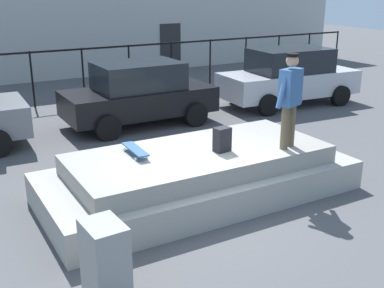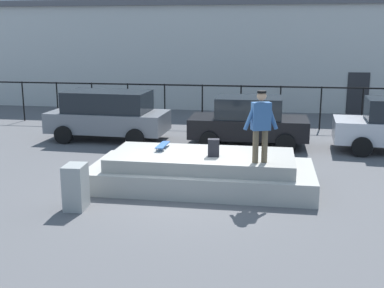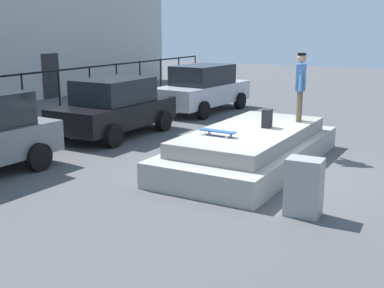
% 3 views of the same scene
% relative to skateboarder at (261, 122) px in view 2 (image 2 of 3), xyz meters
% --- Properties ---
extents(ground_plane, '(60.00, 60.00, 0.00)m').
position_rel_skateboarder_xyz_m(ground_plane, '(-1.79, 0.18, -1.83)').
color(ground_plane, '#4C4C4F').
extents(concrete_ledge, '(5.62, 2.53, 0.86)m').
position_rel_skateboarder_xyz_m(concrete_ledge, '(-1.46, 0.64, -1.44)').
color(concrete_ledge, '#9E9B93').
rests_on(concrete_ledge, ground_plane).
extents(skateboarder, '(0.82, 0.36, 1.69)m').
position_rel_skateboarder_xyz_m(skateboarder, '(0.00, 0.00, 0.00)').
color(skateboarder, brown).
rests_on(skateboarder, concrete_ledge).
extents(skateboard, '(0.25, 0.84, 0.12)m').
position_rel_skateboarder_xyz_m(skateboard, '(-2.55, 0.98, -0.87)').
color(skateboard, '#264C8C').
rests_on(skateboard, concrete_ledge).
extents(backpack, '(0.30, 0.23, 0.44)m').
position_rel_skateboarder_xyz_m(backpack, '(-1.14, 0.40, -0.75)').
color(backpack, black).
rests_on(backpack, concrete_ledge).
extents(car_grey_hatchback_near, '(4.33, 2.30, 1.78)m').
position_rel_skateboarder_xyz_m(car_grey_hatchback_near, '(-5.61, 5.62, -0.89)').
color(car_grey_hatchback_near, slate).
rests_on(car_grey_hatchback_near, ground_plane).
extents(car_black_sedan_mid, '(4.03, 2.05, 1.70)m').
position_rel_skateboarder_xyz_m(car_black_sedan_mid, '(-0.51, 5.45, -0.97)').
color(car_black_sedan_mid, black).
rests_on(car_black_sedan_mid, ground_plane).
extents(utility_box, '(0.47, 0.62, 1.01)m').
position_rel_skateboarder_xyz_m(utility_box, '(-4.00, -1.42, -1.33)').
color(utility_box, gray).
rests_on(utility_box, ground_plane).
extents(fence_row, '(24.06, 0.06, 1.74)m').
position_rel_skateboarder_xyz_m(fence_row, '(-1.79, 8.77, -0.66)').
color(fence_row, black).
rests_on(fence_row, ground_plane).
extents(warehouse_building, '(31.15, 6.66, 5.43)m').
position_rel_skateboarder_xyz_m(warehouse_building, '(-1.79, 16.11, 0.89)').
color(warehouse_building, '#B2B2AD').
rests_on(warehouse_building, ground_plane).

